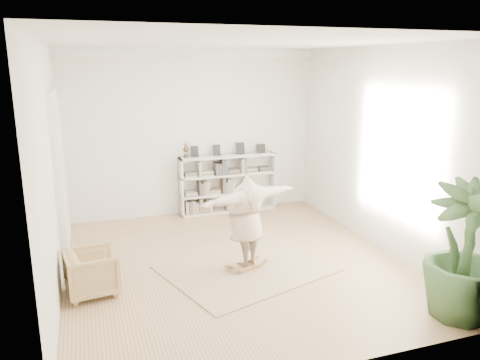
{
  "coord_description": "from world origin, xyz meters",
  "views": [
    {
      "loc": [
        -2.25,
        -6.98,
        3.27
      ],
      "look_at": [
        0.22,
        0.4,
        1.34
      ],
      "focal_mm": 35.0,
      "sensor_mm": 36.0,
      "label": 1
    }
  ],
  "objects_px": {
    "rocker_board": "(246,265)",
    "houseplant": "(465,251)",
    "bookshelf": "(228,184)",
    "armchair": "(92,272)",
    "person": "(246,218)"
  },
  "relations": [
    {
      "from": "armchair",
      "to": "person",
      "type": "distance_m",
      "value": 2.46
    },
    {
      "from": "rocker_board",
      "to": "bookshelf",
      "type": "bearing_deg",
      "value": 60.35
    },
    {
      "from": "armchair",
      "to": "person",
      "type": "relative_size",
      "value": 0.39
    },
    {
      "from": "bookshelf",
      "to": "rocker_board",
      "type": "height_order",
      "value": "bookshelf"
    },
    {
      "from": "rocker_board",
      "to": "houseplant",
      "type": "xyz_separation_m",
      "value": [
        2.2,
        -2.28,
        0.85
      ]
    },
    {
      "from": "bookshelf",
      "to": "armchair",
      "type": "xyz_separation_m",
      "value": [
        -3.04,
        -3.16,
        -0.31
      ]
    },
    {
      "from": "armchair",
      "to": "rocker_board",
      "type": "xyz_separation_m",
      "value": [
        2.4,
        0.08,
        -0.26
      ]
    },
    {
      "from": "houseplant",
      "to": "bookshelf",
      "type": "bearing_deg",
      "value": 106.17
    },
    {
      "from": "person",
      "to": "houseplant",
      "type": "bearing_deg",
      "value": 116.05
    },
    {
      "from": "bookshelf",
      "to": "person",
      "type": "distance_m",
      "value": 3.16
    },
    {
      "from": "bookshelf",
      "to": "houseplant",
      "type": "bearing_deg",
      "value": -73.83
    },
    {
      "from": "houseplant",
      "to": "person",
      "type": "bearing_deg",
      "value": 133.93
    },
    {
      "from": "rocker_board",
      "to": "person",
      "type": "xyz_separation_m",
      "value": [
        -0.0,
        0.0,
        0.81
      ]
    },
    {
      "from": "bookshelf",
      "to": "armchair",
      "type": "distance_m",
      "value": 4.4
    },
    {
      "from": "bookshelf",
      "to": "armchair",
      "type": "relative_size",
      "value": 3.03
    }
  ]
}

